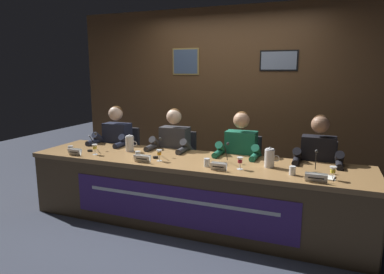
% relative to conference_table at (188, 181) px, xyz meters
% --- Properties ---
extents(ground_plane, '(12.00, 12.00, 0.00)m').
position_rel_conference_table_xyz_m(ground_plane, '(-0.00, 0.12, -0.51)').
color(ground_plane, '#383D4C').
extents(wall_back_panelled, '(4.95, 0.14, 2.60)m').
position_rel_conference_table_xyz_m(wall_back_panelled, '(-0.00, 1.67, 0.79)').
color(wall_back_panelled, brown).
rests_on(wall_back_panelled, ground_plane).
extents(conference_table, '(3.75, 0.86, 0.73)m').
position_rel_conference_table_xyz_m(conference_table, '(0.00, 0.00, 0.00)').
color(conference_table, olive).
rests_on(conference_table, ground_plane).
extents(chair_far_left, '(0.44, 0.44, 0.90)m').
position_rel_conference_table_xyz_m(chair_far_left, '(-1.30, 0.73, -0.07)').
color(chair_far_left, black).
rests_on(chair_far_left, ground_plane).
extents(panelist_far_left, '(0.51, 0.48, 1.23)m').
position_rel_conference_table_xyz_m(panelist_far_left, '(-1.30, 0.53, 0.20)').
color(panelist_far_left, black).
rests_on(panelist_far_left, ground_plane).
extents(nameplate_far_left, '(0.17, 0.06, 0.08)m').
position_rel_conference_table_xyz_m(nameplate_far_left, '(-1.33, -0.21, 0.26)').
color(nameplate_far_left, white).
rests_on(nameplate_far_left, conference_table).
extents(juice_glass_far_left, '(0.06, 0.06, 0.12)m').
position_rel_conference_table_xyz_m(juice_glass_far_left, '(-1.13, -0.10, 0.31)').
color(juice_glass_far_left, white).
rests_on(juice_glass_far_left, conference_table).
extents(water_cup_far_left, '(0.06, 0.06, 0.08)m').
position_rel_conference_table_xyz_m(water_cup_far_left, '(-1.45, -0.14, 0.26)').
color(water_cup_far_left, silver).
rests_on(water_cup_far_left, conference_table).
extents(microphone_far_left, '(0.06, 0.17, 0.22)m').
position_rel_conference_table_xyz_m(microphone_far_left, '(-1.29, 0.05, 0.29)').
color(microphone_far_left, black).
rests_on(microphone_far_left, conference_table).
extents(chair_center_left, '(0.44, 0.44, 0.90)m').
position_rel_conference_table_xyz_m(chair_center_left, '(-0.43, 0.73, -0.07)').
color(chair_center_left, black).
rests_on(chair_center_left, ground_plane).
extents(panelist_center_left, '(0.51, 0.48, 1.23)m').
position_rel_conference_table_xyz_m(panelist_center_left, '(-0.43, 0.53, 0.20)').
color(panelist_center_left, black).
rests_on(panelist_center_left, ground_plane).
extents(nameplate_center_left, '(0.19, 0.06, 0.08)m').
position_rel_conference_table_xyz_m(nameplate_center_left, '(-0.45, -0.19, 0.26)').
color(nameplate_center_left, white).
rests_on(nameplate_center_left, conference_table).
extents(juice_glass_center_left, '(0.06, 0.06, 0.12)m').
position_rel_conference_table_xyz_m(juice_glass_center_left, '(-0.30, -0.08, 0.31)').
color(juice_glass_center_left, white).
rests_on(juice_glass_center_left, conference_table).
extents(water_cup_center_left, '(0.06, 0.06, 0.08)m').
position_rel_conference_table_xyz_m(water_cup_center_left, '(-0.57, -0.08, 0.26)').
color(water_cup_center_left, silver).
rests_on(water_cup_center_left, conference_table).
extents(microphone_center_left, '(0.06, 0.17, 0.22)m').
position_rel_conference_table_xyz_m(microphone_center_left, '(-0.39, 0.05, 0.29)').
color(microphone_center_left, black).
rests_on(microphone_center_left, conference_table).
extents(chair_center_right, '(0.44, 0.44, 0.90)m').
position_rel_conference_table_xyz_m(chair_center_right, '(0.43, 0.73, -0.07)').
color(chair_center_right, black).
rests_on(chair_center_right, ground_plane).
extents(panelist_center_right, '(0.51, 0.48, 1.23)m').
position_rel_conference_table_xyz_m(panelist_center_right, '(0.43, 0.53, 0.20)').
color(panelist_center_right, black).
rests_on(panelist_center_right, ground_plane).
extents(nameplate_center_right, '(0.16, 0.06, 0.08)m').
position_rel_conference_table_xyz_m(nameplate_center_right, '(0.40, -0.19, 0.26)').
color(nameplate_center_right, white).
rests_on(nameplate_center_right, conference_table).
extents(juice_glass_center_right, '(0.06, 0.06, 0.12)m').
position_rel_conference_table_xyz_m(juice_glass_center_right, '(0.59, -0.08, 0.31)').
color(juice_glass_center_right, white).
rests_on(juice_glass_center_right, conference_table).
extents(water_cup_center_right, '(0.06, 0.06, 0.08)m').
position_rel_conference_table_xyz_m(water_cup_center_right, '(0.25, -0.10, 0.26)').
color(water_cup_center_right, silver).
rests_on(water_cup_center_right, conference_table).
extents(microphone_center_right, '(0.06, 0.17, 0.22)m').
position_rel_conference_table_xyz_m(microphone_center_right, '(0.40, 0.07, 0.29)').
color(microphone_center_right, black).
rests_on(microphone_center_right, conference_table).
extents(chair_far_right, '(0.44, 0.44, 0.90)m').
position_rel_conference_table_xyz_m(chair_far_right, '(1.30, 0.73, -0.07)').
color(chair_far_right, black).
rests_on(chair_far_right, ground_plane).
extents(panelist_far_right, '(0.51, 0.48, 1.23)m').
position_rel_conference_table_xyz_m(panelist_far_right, '(1.30, 0.53, 0.20)').
color(panelist_far_right, black).
rests_on(panelist_far_right, ground_plane).
extents(nameplate_far_right, '(0.19, 0.06, 0.08)m').
position_rel_conference_table_xyz_m(nameplate_far_right, '(1.30, -0.22, 0.26)').
color(nameplate_far_right, white).
rests_on(nameplate_far_right, conference_table).
extents(juice_glass_far_right, '(0.06, 0.06, 0.12)m').
position_rel_conference_table_xyz_m(juice_glass_far_right, '(1.44, -0.10, 0.31)').
color(juice_glass_far_right, white).
rests_on(juice_glass_far_right, conference_table).
extents(water_cup_far_right, '(0.06, 0.06, 0.08)m').
position_rel_conference_table_xyz_m(water_cup_far_right, '(1.09, -0.08, 0.26)').
color(water_cup_far_right, silver).
rests_on(water_cup_far_right, conference_table).
extents(microphone_far_right, '(0.06, 0.17, 0.22)m').
position_rel_conference_table_xyz_m(microphone_far_right, '(1.29, 0.04, 0.29)').
color(microphone_far_right, black).
rests_on(microphone_far_right, conference_table).
extents(water_pitcher_left_side, '(0.15, 0.10, 0.21)m').
position_rel_conference_table_xyz_m(water_pitcher_left_side, '(-0.84, 0.20, 0.32)').
color(water_pitcher_left_side, silver).
rests_on(water_pitcher_left_side, conference_table).
extents(water_pitcher_right_side, '(0.15, 0.10, 0.21)m').
position_rel_conference_table_xyz_m(water_pitcher_right_side, '(0.85, 0.11, 0.32)').
color(water_pitcher_right_side, silver).
rests_on(water_pitcher_right_side, conference_table).
extents(document_stack_far_right, '(0.23, 0.18, 0.01)m').
position_rel_conference_table_xyz_m(document_stack_far_right, '(1.35, -0.05, 0.23)').
color(document_stack_far_right, white).
rests_on(document_stack_far_right, conference_table).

